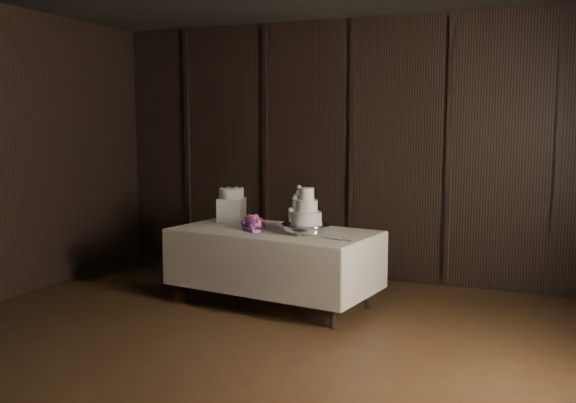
# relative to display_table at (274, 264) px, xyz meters

# --- Properties ---
(room) EXTENTS (6.08, 7.08, 3.08)m
(room) POSITION_rel_display_table_xyz_m (0.37, -2.07, 1.08)
(room) COLOR black
(room) RESTS_ON ground
(display_table) EXTENTS (2.12, 1.31, 0.76)m
(display_table) POSITION_rel_display_table_xyz_m (0.00, 0.00, 0.00)
(display_table) COLOR beige
(display_table) RESTS_ON ground
(cake_stand) EXTENTS (0.63, 0.63, 0.09)m
(cake_stand) POSITION_rel_display_table_xyz_m (0.36, -0.05, 0.39)
(cake_stand) COLOR silver
(cake_stand) RESTS_ON display_table
(wedding_cake) EXTENTS (0.32, 0.29, 0.35)m
(wedding_cake) POSITION_rel_display_table_xyz_m (0.34, -0.07, 0.57)
(wedding_cake) COLOR white
(wedding_cake) RESTS_ON cake_stand
(bouquet) EXTENTS (0.44, 0.48, 0.18)m
(bouquet) POSITION_rel_display_table_xyz_m (-0.21, -0.05, 0.41)
(bouquet) COLOR #E25B90
(bouquet) RESTS_ON display_table
(box_pedestal) EXTENTS (0.31, 0.31, 0.25)m
(box_pedestal) POSITION_rel_display_table_xyz_m (-0.64, 0.33, 0.47)
(box_pedestal) COLOR white
(box_pedestal) RESTS_ON display_table
(small_cake) EXTENTS (0.27, 0.27, 0.11)m
(small_cake) POSITION_rel_display_table_xyz_m (-0.64, 0.33, 0.65)
(small_cake) COLOR white
(small_cake) RESTS_ON box_pedestal
(cake_knife) EXTENTS (0.36, 0.15, 0.01)m
(cake_knife) POSITION_rel_display_table_xyz_m (0.68, -0.29, 0.35)
(cake_knife) COLOR silver
(cake_knife) RESTS_ON display_table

